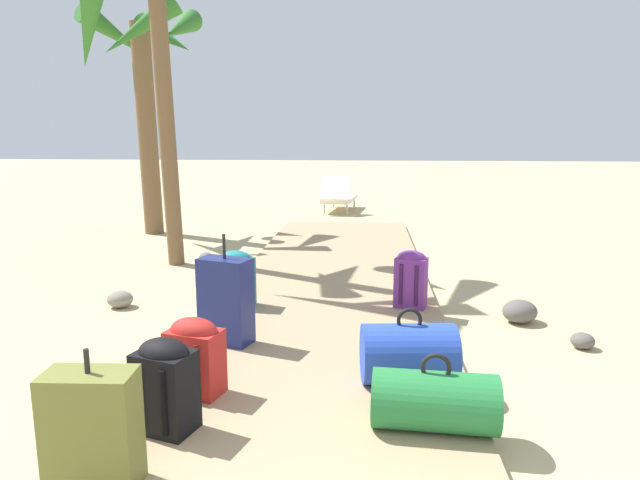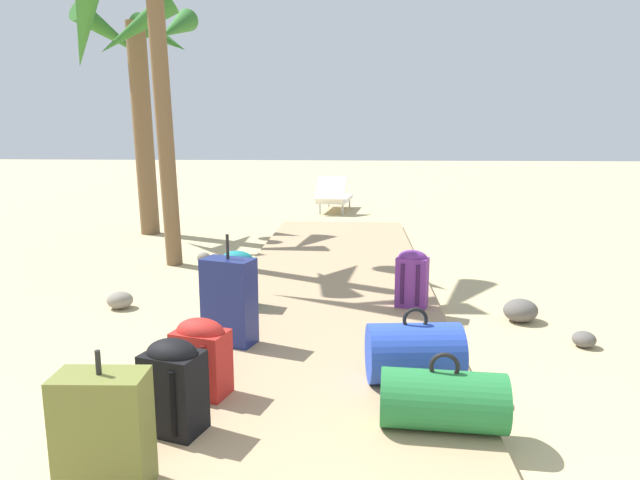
{
  "view_description": "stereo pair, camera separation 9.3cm",
  "coord_description": "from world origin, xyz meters",
  "px_view_note": "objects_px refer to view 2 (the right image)",
  "views": [
    {
      "loc": [
        0.36,
        -0.69,
        1.67
      ],
      "look_at": [
        -0.12,
        5.18,
        0.55
      ],
      "focal_mm": 31.72,
      "sensor_mm": 36.0,
      "label": 1
    },
    {
      "loc": [
        0.27,
        -0.69,
        1.67
      ],
      "look_at": [
        -0.12,
        5.18,
        0.55
      ],
      "focal_mm": 31.72,
      "sensor_mm": 36.0,
      "label": 2
    }
  ],
  "objects_px": {
    "backpack_black": "(173,384)",
    "lounge_chair": "(334,196)",
    "backpack_purple": "(412,277)",
    "duffel_bag_green": "(443,400)",
    "backpack_red": "(201,355)",
    "backpack_teal": "(237,277)",
    "suitcase_navy": "(229,301)",
    "palm_tree_far_left": "(134,59)",
    "duffel_bag_blue": "(414,353)",
    "suitcase_olive": "(104,432)"
  },
  "relations": [
    {
      "from": "suitcase_navy",
      "to": "lounge_chair",
      "type": "relative_size",
      "value": 0.53
    },
    {
      "from": "duffel_bag_green",
      "to": "backpack_black",
      "type": "relative_size",
      "value": 1.33
    },
    {
      "from": "duffel_bag_green",
      "to": "backpack_red",
      "type": "bearing_deg",
      "value": 167.34
    },
    {
      "from": "suitcase_navy",
      "to": "palm_tree_far_left",
      "type": "xyz_separation_m",
      "value": [
        -2.56,
        4.93,
        2.39
      ]
    },
    {
      "from": "suitcase_navy",
      "to": "lounge_chair",
      "type": "distance_m",
      "value": 7.99
    },
    {
      "from": "backpack_purple",
      "to": "palm_tree_far_left",
      "type": "distance_m",
      "value": 6.12
    },
    {
      "from": "suitcase_olive",
      "to": "backpack_red",
      "type": "distance_m",
      "value": 0.98
    },
    {
      "from": "suitcase_navy",
      "to": "backpack_teal",
      "type": "distance_m",
      "value": 0.94
    },
    {
      "from": "duffel_bag_green",
      "to": "palm_tree_far_left",
      "type": "height_order",
      "value": "palm_tree_far_left"
    },
    {
      "from": "backpack_teal",
      "to": "lounge_chair",
      "type": "distance_m",
      "value": 7.07
    },
    {
      "from": "backpack_purple",
      "to": "duffel_bag_green",
      "type": "distance_m",
      "value": 2.21
    },
    {
      "from": "duffel_bag_blue",
      "to": "backpack_red",
      "type": "xyz_separation_m",
      "value": [
        -1.32,
        -0.27,
        0.06
      ]
    },
    {
      "from": "backpack_purple",
      "to": "backpack_red",
      "type": "distance_m",
      "value": 2.38
    },
    {
      "from": "backpack_red",
      "to": "palm_tree_far_left",
      "type": "relative_size",
      "value": 0.13
    },
    {
      "from": "suitcase_navy",
      "to": "palm_tree_far_left",
      "type": "distance_m",
      "value": 6.04
    },
    {
      "from": "duffel_bag_green",
      "to": "backpack_red",
      "type": "height_order",
      "value": "backpack_red"
    },
    {
      "from": "duffel_bag_green",
      "to": "backpack_teal",
      "type": "bearing_deg",
      "value": 126.61
    },
    {
      "from": "backpack_purple",
      "to": "palm_tree_far_left",
      "type": "bearing_deg",
      "value": 135.86
    },
    {
      "from": "backpack_red",
      "to": "backpack_purple",
      "type": "bearing_deg",
      "value": 52.34
    },
    {
      "from": "duffel_bag_green",
      "to": "backpack_red",
      "type": "xyz_separation_m",
      "value": [
        -1.42,
        0.32,
        0.09
      ]
    },
    {
      "from": "duffel_bag_green",
      "to": "duffel_bag_blue",
      "type": "height_order",
      "value": "duffel_bag_blue"
    },
    {
      "from": "suitcase_olive",
      "to": "suitcase_navy",
      "type": "distance_m",
      "value": 1.84
    },
    {
      "from": "backpack_teal",
      "to": "lounge_chair",
      "type": "bearing_deg",
      "value": 85.06
    },
    {
      "from": "lounge_chair",
      "to": "backpack_black",
      "type": "bearing_deg",
      "value": -92.97
    },
    {
      "from": "backpack_teal",
      "to": "palm_tree_far_left",
      "type": "distance_m",
      "value": 5.27
    },
    {
      "from": "suitcase_olive",
      "to": "palm_tree_far_left",
      "type": "xyz_separation_m",
      "value": [
        -2.4,
        6.76,
        2.44
      ]
    },
    {
      "from": "suitcase_olive",
      "to": "lounge_chair",
      "type": "distance_m",
      "value": 9.83
    },
    {
      "from": "backpack_purple",
      "to": "backpack_black",
      "type": "height_order",
      "value": "backpack_purple"
    },
    {
      "from": "duffel_bag_blue",
      "to": "lounge_chair",
      "type": "bearing_deg",
      "value": 95.77
    },
    {
      "from": "backpack_teal",
      "to": "backpack_black",
      "type": "relative_size",
      "value": 1.01
    },
    {
      "from": "backpack_black",
      "to": "lounge_chair",
      "type": "bearing_deg",
      "value": 87.03
    },
    {
      "from": "palm_tree_far_left",
      "to": "backpack_black",
      "type": "bearing_deg",
      "value": -67.8
    },
    {
      "from": "duffel_bag_green",
      "to": "palm_tree_far_left",
      "type": "distance_m",
      "value": 7.74
    },
    {
      "from": "backpack_purple",
      "to": "duffel_bag_green",
      "type": "bearing_deg",
      "value": -90.94
    },
    {
      "from": "backpack_black",
      "to": "palm_tree_far_left",
      "type": "xyz_separation_m",
      "value": [
        -2.55,
        6.24,
        2.44
      ]
    },
    {
      "from": "suitcase_olive",
      "to": "duffel_bag_blue",
      "type": "relative_size",
      "value": 1.05
    },
    {
      "from": "backpack_purple",
      "to": "backpack_red",
      "type": "relative_size",
      "value": 1.1
    },
    {
      "from": "backpack_red",
      "to": "palm_tree_far_left",
      "type": "xyz_separation_m",
      "value": [
        -2.57,
        5.8,
        2.46
      ]
    },
    {
      "from": "backpack_purple",
      "to": "backpack_teal",
      "type": "relative_size",
      "value": 1.02
    },
    {
      "from": "backpack_purple",
      "to": "suitcase_olive",
      "type": "distance_m",
      "value": 3.28
    },
    {
      "from": "suitcase_navy",
      "to": "backpack_teal",
      "type": "relative_size",
      "value": 1.62
    },
    {
      "from": "palm_tree_far_left",
      "to": "lounge_chair",
      "type": "relative_size",
      "value": 2.36
    },
    {
      "from": "backpack_purple",
      "to": "duffel_bag_green",
      "type": "height_order",
      "value": "backpack_purple"
    },
    {
      "from": "backpack_red",
      "to": "backpack_teal",
      "type": "relative_size",
      "value": 0.93
    },
    {
      "from": "duffel_bag_green",
      "to": "backpack_black",
      "type": "height_order",
      "value": "backpack_black"
    },
    {
      "from": "duffel_bag_green",
      "to": "duffel_bag_blue",
      "type": "bearing_deg",
      "value": 99.56
    },
    {
      "from": "backpack_red",
      "to": "suitcase_navy",
      "type": "bearing_deg",
      "value": 91.27
    },
    {
      "from": "suitcase_navy",
      "to": "lounge_chair",
      "type": "height_order",
      "value": "suitcase_navy"
    },
    {
      "from": "palm_tree_far_left",
      "to": "duffel_bag_green",
      "type": "bearing_deg",
      "value": -56.85
    },
    {
      "from": "suitcase_navy",
      "to": "backpack_teal",
      "type": "bearing_deg",
      "value": 98.24
    }
  ]
}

